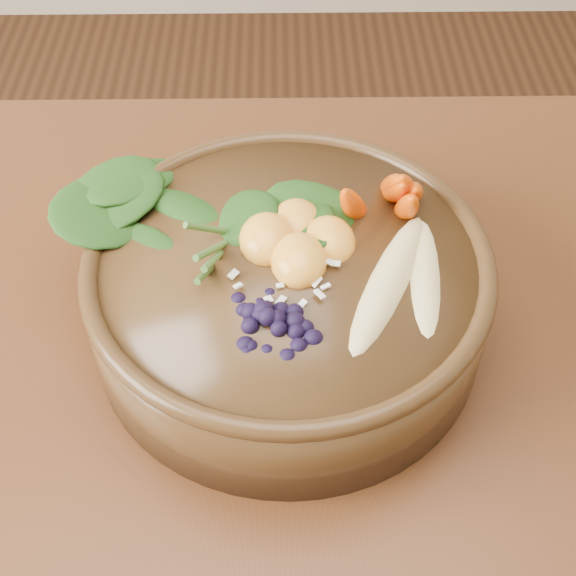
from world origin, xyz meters
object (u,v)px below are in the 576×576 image
Objects in this scene: kale_heap at (251,171)px; mandarin_cluster at (298,226)px; carrot_cluster at (387,159)px; dining_table at (169,484)px; banana_halves at (409,265)px; stoneware_bowl at (288,296)px; blueberry_pile at (267,304)px.

kale_heap reaches higher than mandarin_cluster.
mandarin_cluster is at bearing -129.81° from carrot_cluster.
mandarin_cluster is at bearing 46.08° from dining_table.
banana_halves reaches higher than dining_table.
stoneware_bowl is 1.87× the size of banana_halves.
carrot_cluster is at bearing 53.99° from blueberry_pile.
banana_halves is 1.69× the size of mandarin_cluster.
stoneware_bowl is at bearing -177.26° from banana_halves.
blueberry_pile reaches higher than dining_table.
kale_heap is at bearing 156.45° from banana_halves.
carrot_cluster reaches higher than kale_heap.
carrot_cluster reaches higher than mandarin_cluster.
kale_heap reaches higher than stoneware_bowl.
banana_halves is 0.09m from mandarin_cluster.
kale_heap is (0.08, 0.18, 0.21)m from dining_table.
carrot_cluster is 0.10m from banana_halves.
kale_heap is at bearing 121.75° from mandarin_cluster.
blueberry_pile is at bearing -103.60° from stoneware_bowl.
stoneware_bowl is at bearing 43.15° from dining_table.
kale_heap is 0.11m from carrot_cluster.
blueberry_pile is at bearing 20.11° from dining_table.
dining_table is at bearing -142.37° from banana_halves.
stoneware_bowl is 0.11m from banana_halves.
stoneware_bowl is 2.16× the size of blueberry_pile.
carrot_cluster is at bearing 39.85° from stoneware_bowl.
banana_halves is at bearing 21.16° from dining_table.
banana_halves is at bearing -40.01° from kale_heap.
blueberry_pile is (0.09, 0.03, 0.20)m from dining_table.
dining_table is at bearing -113.04° from kale_heap.
stoneware_bowl is at bearing -112.80° from mandarin_cluster.
mandarin_cluster is (0.04, -0.06, -0.01)m from kale_heap.
banana_halves is (0.01, -0.09, -0.03)m from carrot_cluster.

